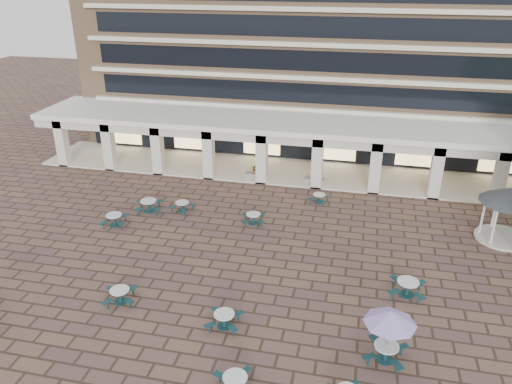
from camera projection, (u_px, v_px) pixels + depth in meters
ground at (252, 273)px, 27.25m from camera, size 120.00×120.00×0.00m
retail_arcade at (294, 138)px, 39.15m from camera, size 42.00×6.60×4.40m
picnic_table_0 at (120, 295)px, 24.76m from camera, size 1.92×1.92×0.73m
picnic_table_1 at (235, 383)px, 19.53m from camera, size 2.04×2.04×0.74m
picnic_table_5 at (224, 319)px, 23.06m from camera, size 1.68×1.68×0.74m
picnic_table_6 at (390, 319)px, 20.36m from camera, size 2.21×2.21×2.55m
picnic_table_7 at (407, 287)px, 25.26m from camera, size 1.99×1.99×0.83m
picnic_table_8 at (149, 205)px, 33.89m from camera, size 2.17×2.17×0.82m
picnic_table_9 at (182, 206)px, 33.94m from camera, size 1.81×1.81×0.69m
picnic_table_10 at (253, 218)px, 32.34m from camera, size 1.76×1.76×0.69m
picnic_table_12 at (114, 219)px, 32.09m from camera, size 1.96×1.96×0.77m
picnic_table_13 at (319, 198)px, 35.20m from camera, size 1.70×1.70×0.65m
gazebo at (511, 201)px, 29.61m from camera, size 3.66×3.66×3.41m
planter_left at (256, 174)px, 39.04m from camera, size 1.50×0.76×1.22m
planter_right at (315, 178)px, 38.11m from camera, size 1.50×0.74×1.26m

